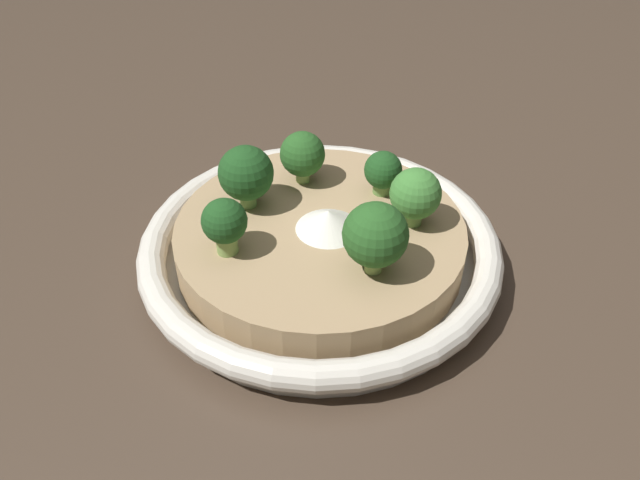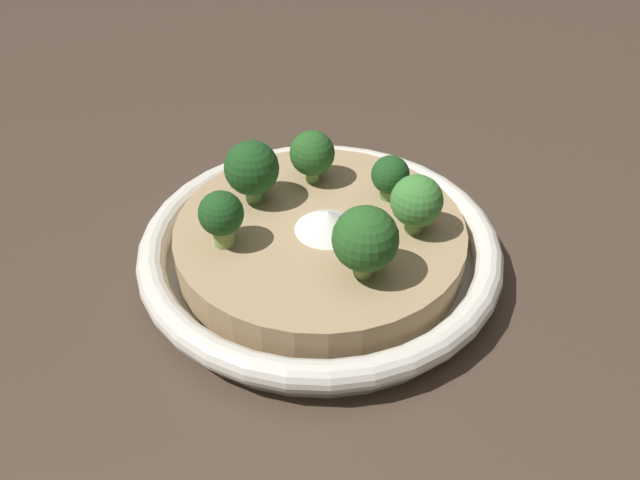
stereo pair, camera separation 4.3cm
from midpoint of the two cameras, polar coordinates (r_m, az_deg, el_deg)
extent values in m
plane|color=#47382B|center=(0.45, 2.77, -2.42)|extent=(6.00, 6.00, 0.00)
cylinder|color=silver|center=(0.45, 2.79, -1.95)|extent=(0.23, 0.23, 0.01)
torus|color=silver|center=(0.44, 2.84, -0.49)|extent=(0.25, 0.25, 0.02)
cylinder|color=tan|center=(0.43, 2.86, -0.12)|extent=(0.20, 0.20, 0.03)
cone|color=white|center=(0.42, 3.29, 1.42)|extent=(0.04, 0.04, 0.01)
cylinder|color=#668E47|center=(0.42, 11.54, 1.70)|extent=(0.02, 0.02, 0.02)
sphere|color=#428438|center=(0.41, 11.82, 3.41)|extent=(0.03, 0.03, 0.03)
cylinder|color=#84A856|center=(0.41, -5.83, 0.60)|extent=(0.02, 0.02, 0.02)
sphere|color=#1E4C1E|center=(0.40, -5.97, 2.32)|extent=(0.03, 0.03, 0.03)
cylinder|color=#668E47|center=(0.44, -3.34, 4.60)|extent=(0.02, 0.02, 0.02)
sphere|color=#1E4C1E|center=(0.43, -3.43, 6.48)|extent=(0.04, 0.04, 0.04)
cylinder|color=#84A856|center=(0.47, 1.97, 6.27)|extent=(0.01, 0.01, 0.02)
sphere|color=#285B23|center=(0.46, 2.02, 7.85)|extent=(0.03, 0.03, 0.03)
cylinder|color=#668E47|center=(0.45, 9.09, 4.51)|extent=(0.02, 0.02, 0.01)
sphere|color=#1E4C1E|center=(0.45, 9.25, 5.82)|extent=(0.03, 0.03, 0.03)
cylinder|color=#84A856|center=(0.38, 7.29, -2.14)|extent=(0.01, 0.01, 0.02)
sphere|color=#285B23|center=(0.37, 7.52, -0.03)|extent=(0.04, 0.04, 0.04)
camera|label=1|loc=(0.02, -87.14, 2.33)|focal=35.00mm
camera|label=2|loc=(0.02, 92.86, -2.33)|focal=35.00mm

